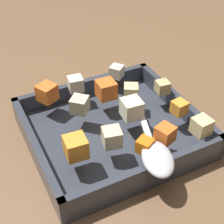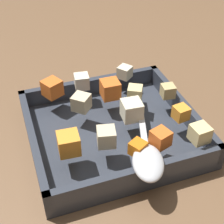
# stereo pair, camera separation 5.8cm
# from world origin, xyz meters

# --- Properties ---
(ground_plane) EXTENTS (4.00, 4.00, 0.00)m
(ground_plane) POSITION_xyz_m (0.00, 0.00, 0.00)
(ground_plane) COLOR brown
(baking_dish) EXTENTS (0.29, 0.26, 0.05)m
(baking_dish) POSITION_xyz_m (0.02, -0.01, 0.01)
(baking_dish) COLOR #333842
(baking_dish) RESTS_ON ground_plane
(carrot_chunk_far_right) EXTENTS (0.03, 0.03, 0.02)m
(carrot_chunk_far_right) POSITION_xyz_m (0.01, 0.09, 0.06)
(carrot_chunk_far_right) COLOR orange
(carrot_chunk_far_right) RESTS_ON baking_dish
(carrot_chunk_near_right) EXTENTS (0.03, 0.03, 0.03)m
(carrot_chunk_near_right) POSITION_xyz_m (0.00, -0.06, 0.07)
(carrot_chunk_near_right) COLOR orange
(carrot_chunk_near_right) RESTS_ON baking_dish
(carrot_chunk_back_center) EXTENTS (0.04, 0.04, 0.03)m
(carrot_chunk_back_center) POSITION_xyz_m (0.10, -0.10, 0.06)
(carrot_chunk_back_center) COLOR orange
(carrot_chunk_back_center) RESTS_ON baking_dish
(carrot_chunk_corner_se) EXTENTS (0.03, 0.03, 0.03)m
(carrot_chunk_corner_se) POSITION_xyz_m (0.11, 0.05, 0.07)
(carrot_chunk_corner_se) COLOR orange
(carrot_chunk_corner_se) RESTS_ON baking_dish
(carrot_chunk_center) EXTENTS (0.03, 0.03, 0.03)m
(carrot_chunk_center) POSITION_xyz_m (-0.03, 0.08, 0.06)
(carrot_chunk_center) COLOR orange
(carrot_chunk_center) RESTS_ON baking_dish
(carrot_chunk_near_spoon) EXTENTS (0.03, 0.03, 0.02)m
(carrot_chunk_near_spoon) POSITION_xyz_m (-0.09, 0.04, 0.06)
(carrot_chunk_near_spoon) COLOR orange
(carrot_chunk_near_spoon) RESTS_ON baking_dish
(potato_chunk_corner_ne) EXTENTS (0.04, 0.04, 0.03)m
(potato_chunk_corner_ne) POSITION_xyz_m (0.06, -0.04, 0.06)
(potato_chunk_corner_ne) COLOR beige
(potato_chunk_corner_ne) RESTS_ON baking_dish
(potato_chunk_under_handle) EXTENTS (0.04, 0.04, 0.03)m
(potato_chunk_under_handle) POSITION_xyz_m (-0.04, -0.04, 0.06)
(potato_chunk_under_handle) COLOR #E0CC89
(potato_chunk_under_handle) RESTS_ON baking_dish
(potato_chunk_mid_right) EXTENTS (0.03, 0.03, 0.02)m
(potato_chunk_mid_right) POSITION_xyz_m (-0.10, -0.03, 0.06)
(potato_chunk_mid_right) COLOR tan
(potato_chunk_mid_right) RESTS_ON baking_dish
(potato_chunk_front_center) EXTENTS (0.04, 0.04, 0.03)m
(potato_chunk_front_center) POSITION_xyz_m (-0.01, 0.01, 0.07)
(potato_chunk_front_center) COLOR beige
(potato_chunk_front_center) RESTS_ON baking_dish
(potato_chunk_heap_top) EXTENTS (0.03, 0.03, 0.03)m
(potato_chunk_heap_top) POSITION_xyz_m (0.05, 0.06, 0.06)
(potato_chunk_heap_top) COLOR beige
(potato_chunk_heap_top) RESTS_ON baking_dish
(potato_chunk_near_left) EXTENTS (0.03, 0.03, 0.02)m
(potato_chunk_near_left) POSITION_xyz_m (-0.05, -0.12, 0.06)
(potato_chunk_near_left) COLOR beige
(potato_chunk_near_left) RESTS_ON baking_dish
(potato_chunk_far_left) EXTENTS (0.03, 0.03, 0.03)m
(potato_chunk_far_left) POSITION_xyz_m (-0.09, 0.10, 0.06)
(potato_chunk_far_left) COLOR #E0CC89
(potato_chunk_far_left) RESTS_ON baking_dish
(parsnip_chunk_mid_left) EXTENTS (0.03, 0.03, 0.03)m
(parsnip_chunk_mid_left) POSITION_xyz_m (0.04, -0.11, 0.06)
(parsnip_chunk_mid_left) COLOR silver
(parsnip_chunk_mid_left) RESTS_ON baking_dish
(serving_spoon) EXTENTS (0.10, 0.24, 0.02)m
(serving_spoon) POSITION_xyz_m (0.00, 0.11, 0.06)
(serving_spoon) COLOR silver
(serving_spoon) RESTS_ON baking_dish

